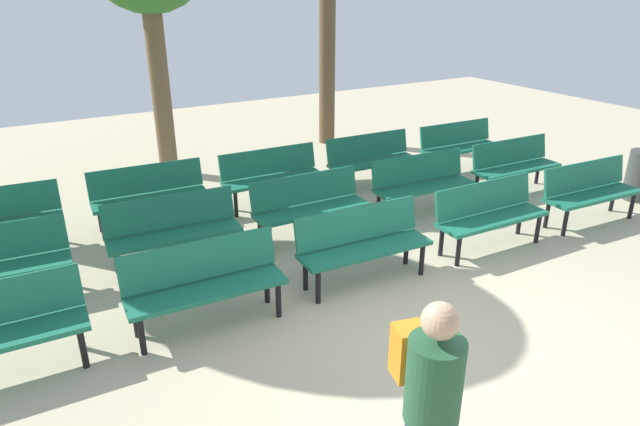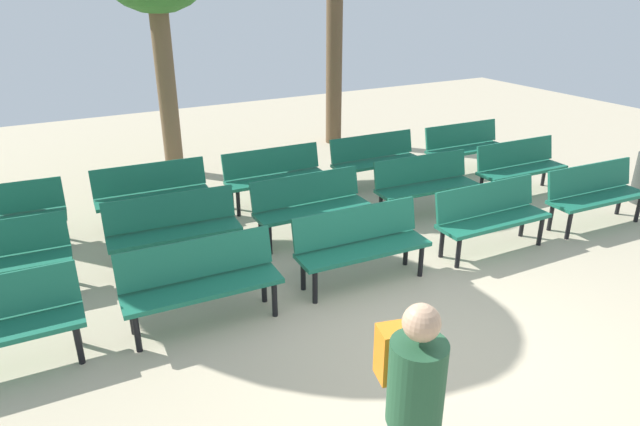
# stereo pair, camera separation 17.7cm
# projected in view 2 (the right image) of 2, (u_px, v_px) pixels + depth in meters

# --- Properties ---
(ground_plane) EXTENTS (24.15, 24.15, 0.00)m
(ground_plane) POSITION_uv_depth(u_px,v_px,m) (443.00, 354.00, 5.26)
(ground_plane) COLOR #BCAD8E
(bench_r0_c1) EXTENTS (1.62, 0.56, 0.87)m
(bench_r0_c1) POSITION_uv_depth(u_px,v_px,m) (201.00, 278.00, 5.58)
(bench_r0_c1) COLOR #19664C
(bench_r0_c1) RESTS_ON ground_plane
(bench_r0_c2) EXTENTS (1.62, 0.57, 0.87)m
(bench_r0_c2) POSITION_uv_depth(u_px,v_px,m) (361.00, 241.00, 6.38)
(bench_r0_c2) COLOR #19664C
(bench_r0_c2) RESTS_ON ground_plane
(bench_r0_c3) EXTENTS (1.61, 0.53, 0.87)m
(bench_r0_c3) POSITION_uv_depth(u_px,v_px,m) (491.00, 214.00, 7.14)
(bench_r0_c3) COLOR #19664C
(bench_r0_c3) RESTS_ON ground_plane
(bench_r0_c4) EXTENTS (1.63, 0.58, 0.87)m
(bench_r0_c4) POSITION_uv_depth(u_px,v_px,m) (595.00, 192.00, 7.89)
(bench_r0_c4) COLOR #19664C
(bench_r0_c4) RESTS_ON ground_plane
(bench_r1_c1) EXTENTS (1.63, 0.60, 0.87)m
(bench_r1_c1) POSITION_uv_depth(u_px,v_px,m) (173.00, 226.00, 6.79)
(bench_r1_c1) COLOR #19664C
(bench_r1_c1) RESTS_ON ground_plane
(bench_r1_c2) EXTENTS (1.61, 0.52, 0.87)m
(bench_r1_c2) POSITION_uv_depth(u_px,v_px,m) (310.00, 203.00, 7.48)
(bench_r1_c2) COLOR #19664C
(bench_r1_c2) RESTS_ON ground_plane
(bench_r1_c3) EXTENTS (1.63, 0.59, 0.87)m
(bench_r1_c3) POSITION_uv_depth(u_px,v_px,m) (425.00, 182.00, 8.28)
(bench_r1_c3) COLOR #19664C
(bench_r1_c3) RESTS_ON ground_plane
(bench_r1_c4) EXTENTS (1.62, 0.55, 0.87)m
(bench_r1_c4) POSITION_uv_depth(u_px,v_px,m) (520.00, 165.00, 9.05)
(bench_r1_c4) COLOR #19664C
(bench_r1_c4) RESTS_ON ground_plane
(bench_r2_c1) EXTENTS (1.62, 0.57, 0.87)m
(bench_r2_c1) POSITION_uv_depth(u_px,v_px,m) (152.00, 191.00, 7.92)
(bench_r2_c1) COLOR #19664C
(bench_r2_c1) RESTS_ON ground_plane
(bench_r2_c2) EXTENTS (1.62, 0.54, 0.87)m
(bench_r2_c2) POSITION_uv_depth(u_px,v_px,m) (275.00, 173.00, 8.64)
(bench_r2_c2) COLOR #19664C
(bench_r2_c2) RESTS_ON ground_plane
(bench_r2_c3) EXTENTS (1.61, 0.53, 0.87)m
(bench_r2_c3) POSITION_uv_depth(u_px,v_px,m) (375.00, 157.00, 9.42)
(bench_r2_c3) COLOR #19664C
(bench_r2_c3) RESTS_ON ground_plane
(bench_r2_c4) EXTENTS (1.62, 0.55, 0.87)m
(bench_r2_c4) POSITION_uv_depth(u_px,v_px,m) (465.00, 145.00, 10.15)
(bench_r2_c4) COLOR #19664C
(bench_r2_c4) RESTS_ON ground_plane
(tree_0) EXTENTS (0.34, 0.34, 3.21)m
(tree_0) POSITION_uv_depth(u_px,v_px,m) (334.00, 68.00, 11.57)
(tree_0) COLOR brown
(tree_0) RESTS_ON ground_plane
(visitor_with_backpack) EXTENTS (0.43, 0.58, 1.65)m
(visitor_with_backpack) POSITION_uv_depth(u_px,v_px,m) (412.00, 404.00, 3.32)
(visitor_with_backpack) COLOR navy
(visitor_with_backpack) RESTS_ON ground_plane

